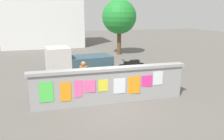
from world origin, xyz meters
TOP-DOWN VIEW (x-y plane):
  - ground at (0.00, 8.00)m, footprint 60.00×60.00m
  - poster_wall at (-0.00, -0.00)m, footprint 6.54×0.42m
  - auto_rickshaw_truck at (-0.93, 3.99)m, footprint 3.75×1.91m
  - motorcycle at (2.56, 4.35)m, footprint 1.90×0.56m
  - bicycle_near at (2.13, 2.24)m, footprint 1.71×0.44m
  - person_walking at (-0.95, 0.99)m, footprint 0.41×0.41m
  - tree_roadside at (3.70, 10.79)m, footprint 2.98×2.98m
  - building_background at (-2.77, 18.10)m, footprint 8.57×5.66m

SIDE VIEW (x-z plane):
  - ground at x=0.00m, z-range 0.00..0.00m
  - bicycle_near at x=2.13m, z-range -0.11..0.84m
  - motorcycle at x=2.56m, z-range 0.03..0.90m
  - poster_wall at x=0.00m, z-range 0.02..1.54m
  - auto_rickshaw_truck at x=-0.93m, z-range -0.02..1.83m
  - person_walking at x=-0.95m, z-range 0.18..1.80m
  - tree_roadside at x=3.70m, z-range 0.88..5.66m
  - building_background at x=-2.77m, z-range 0.02..8.02m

